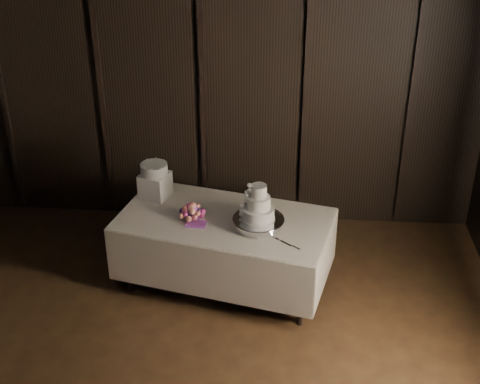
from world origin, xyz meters
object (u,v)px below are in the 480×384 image
Objects in this scene: bouquet at (192,212)px; box_pedestal at (155,185)px; display_table at (225,249)px; cake_stand at (258,223)px; wedding_cake at (256,207)px; small_cake at (154,169)px.

box_pedestal reaches higher than bouquet.
display_table is at bearing 4.81° from bouquet.
wedding_cake is (-0.03, -0.01, 0.18)m from cake_stand.
display_table is 8.17× the size of small_cake.
bouquet reaches higher than cake_stand.
box_pedestal is at bearing 165.65° from display_table.
small_cake is at bearing 165.65° from display_table.
wedding_cake is at bearing -27.26° from box_pedestal.
display_table is 5.45× the size of bouquet.
box_pedestal is (-0.72, 0.38, 0.47)m from display_table.
bouquet is 1.50× the size of small_cake.
wedding_cake is 1.16m from small_cake.
small_cake reaches higher than box_pedestal.
display_table is 0.51m from bouquet.
bouquet reaches higher than display_table.
cake_stand is at bearing -9.87° from bouquet.
box_pedestal is (-1.03, 0.53, -0.10)m from wedding_cake.
box_pedestal is (-1.05, 0.51, 0.08)m from cake_stand.
small_cake is at bearing 0.00° from box_pedestal.
small_cake reaches higher than display_table.
cake_stand is (0.33, -0.13, 0.39)m from display_table.
wedding_cake is at bearing -12.80° from display_table.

